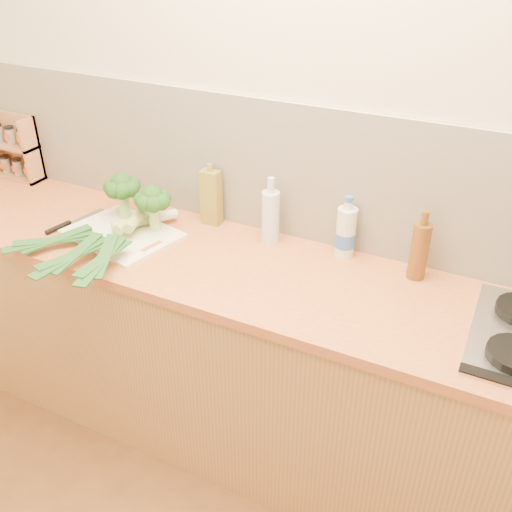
# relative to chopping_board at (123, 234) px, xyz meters

# --- Properties ---
(room_shell) EXTENTS (3.50, 3.50, 3.50)m
(room_shell) POSITION_rel_chopping_board_xyz_m (0.63, 0.31, 0.26)
(room_shell) COLOR beige
(room_shell) RESTS_ON ground
(counter) EXTENTS (3.20, 0.62, 0.90)m
(counter) POSITION_rel_chopping_board_xyz_m (0.63, 0.02, -0.46)
(counter) COLOR #AB7E47
(counter) RESTS_ON ground
(chopping_board) EXTENTS (0.49, 0.41, 0.01)m
(chopping_board) POSITION_rel_chopping_board_xyz_m (0.00, 0.00, 0.00)
(chopping_board) COLOR white
(chopping_board) RESTS_ON counter
(broccoli_left) EXTENTS (0.15, 0.15, 0.20)m
(broccoli_left) POSITION_rel_chopping_board_xyz_m (-0.07, 0.12, 0.14)
(broccoli_left) COLOR #9DC371
(broccoli_left) RESTS_ON chopping_board
(broccoli_right) EXTENTS (0.15, 0.15, 0.19)m
(broccoli_right) POSITION_rel_chopping_board_xyz_m (0.11, 0.08, 0.14)
(broccoli_right) COLOR #9DC371
(broccoli_right) RESTS_ON chopping_board
(leek_front) EXTENTS (0.45, 0.58, 0.04)m
(leek_front) POSITION_rel_chopping_board_xyz_m (-0.03, -0.01, 0.03)
(leek_front) COLOR white
(leek_front) RESTS_ON chopping_board
(leek_mid) EXTENTS (0.13, 0.66, 0.04)m
(leek_mid) POSITION_rel_chopping_board_xyz_m (0.02, -0.07, 0.05)
(leek_mid) COLOR white
(leek_mid) RESTS_ON chopping_board
(leek_back) EXTENTS (0.21, 0.64, 0.04)m
(leek_back) POSITION_rel_chopping_board_xyz_m (0.08, -0.07, 0.07)
(leek_back) COLOR white
(leek_back) RESTS_ON chopping_board
(chefs_knife) EXTENTS (0.08, 0.29, 0.02)m
(chefs_knife) POSITION_rel_chopping_board_xyz_m (-0.26, -0.05, 0.00)
(chefs_knife) COLOR silver
(chefs_knife) RESTS_ON counter
(spice_rack) EXTENTS (0.26, 0.11, 0.32)m
(spice_rack) POSITION_rel_chopping_board_xyz_m (-0.82, 0.26, 0.13)
(spice_rack) COLOR #AD724A
(spice_rack) RESTS_ON counter
(oil_tin) EXTENTS (0.08, 0.05, 0.27)m
(oil_tin) POSITION_rel_chopping_board_xyz_m (0.27, 0.25, 0.11)
(oil_tin) COLOR olive
(oil_tin) RESTS_ON counter
(glass_bottle) EXTENTS (0.07, 0.07, 0.27)m
(glass_bottle) POSITION_rel_chopping_board_xyz_m (0.56, 0.22, 0.10)
(glass_bottle) COLOR silver
(glass_bottle) RESTS_ON counter
(amber_bottle) EXTENTS (0.06, 0.06, 0.26)m
(amber_bottle) POSITION_rel_chopping_board_xyz_m (1.14, 0.22, 0.10)
(amber_bottle) COLOR brown
(amber_bottle) RESTS_ON counter
(water_bottle) EXTENTS (0.08, 0.08, 0.23)m
(water_bottle) POSITION_rel_chopping_board_xyz_m (0.86, 0.25, 0.09)
(water_bottle) COLOR silver
(water_bottle) RESTS_ON counter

